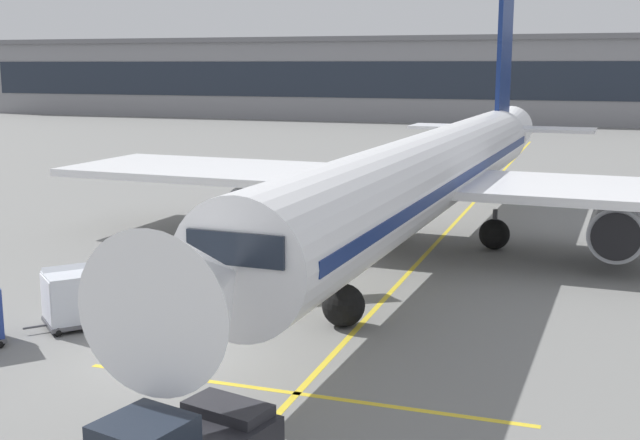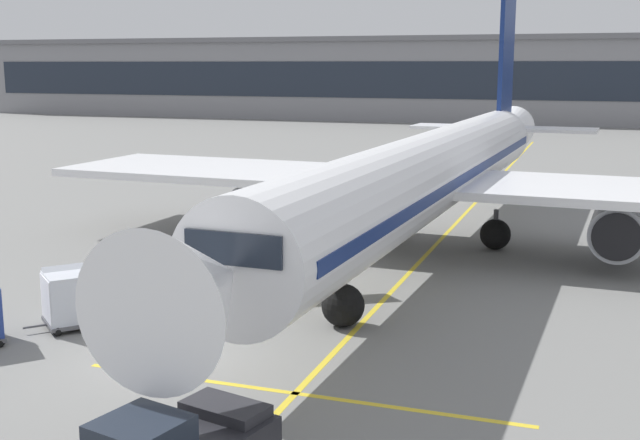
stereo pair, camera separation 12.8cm
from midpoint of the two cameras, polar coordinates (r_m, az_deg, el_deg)
name	(u,v)px [view 2 (the right image)]	position (r m, az deg, el deg)	size (l,w,h in m)	color
ground_plane	(162,356)	(23.87, -10.90, -9.39)	(600.00, 600.00, 0.00)	slate
parked_airplane	(435,172)	(36.37, 8.17, 3.37)	(36.33, 45.67, 15.21)	white
belt_loader	(248,276)	(28.86, -4.99, -3.95)	(4.69, 4.77, 2.67)	gold
baggage_cart_lead	(166,284)	(27.58, -10.66, -4.42)	(2.52, 2.57, 1.91)	#515156
baggage_cart_second	(77,295)	(26.87, -16.60, -5.10)	(2.52, 2.57, 1.91)	#515156
ground_crew_by_loader	(171,275)	(28.64, -10.28, -3.83)	(0.32, 0.56, 1.74)	#514C42
ground_crew_by_carts	(161,294)	(26.39, -10.96, -5.13)	(0.49, 0.41, 1.74)	#333847
safety_cone_engine_keepout	(266,245)	(36.02, -3.69, -1.75)	(0.58, 0.58, 0.66)	black
safety_cone_wingtip	(290,261)	(33.05, -2.00, -2.87)	(0.60, 0.60, 0.68)	black
apron_guidance_line_lead_in	(428,253)	(36.12, 7.70, -2.30)	(0.20, 110.00, 0.01)	yellow
apron_guidance_line_stop_bar	(295,393)	(20.99, -1.60, -12.08)	(12.00, 0.20, 0.01)	yellow
terminal_building	(446,79)	(124.59, 8.88, 9.77)	(149.76, 19.91, 12.10)	gray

